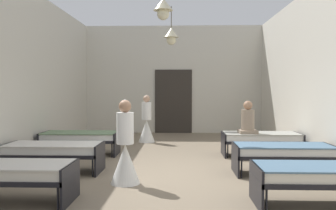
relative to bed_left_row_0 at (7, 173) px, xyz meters
The scene contains 11 objects.
ground_plane 3.00m from the bed_left_row_0, 39.96° to the left, with size 7.23×13.65×0.10m, color #7A6B56.
room_shell 4.33m from the bed_left_row_0, 55.74° to the left, with size 7.03×13.25×4.06m.
bed_left_row_0 is the anchor object (origin of this frame).
bed_right_row_0 4.53m from the bed_left_row_0, ahead, with size 1.90×0.84×0.57m.
bed_left_row_1 1.90m from the bed_left_row_0, 90.00° to the left, with size 1.90×0.84×0.57m.
bed_right_row_1 4.92m from the bed_left_row_0, 22.73° to the left, with size 1.90×0.84×0.57m.
bed_left_row_2 3.80m from the bed_left_row_0, 90.00° to the left, with size 1.90×0.84×0.57m.
bed_right_row_2 5.92m from the bed_left_row_0, 39.96° to the left, with size 1.90×0.84×0.57m.
nurse_near_aisle 1.91m from the bed_left_row_0, 35.09° to the left, with size 0.52×0.52×1.49m.
nurse_mid_aisle 6.19m from the bed_left_row_0, 76.27° to the left, with size 0.52×0.52×1.49m.
patient_seated_primary 5.61m from the bed_left_row_0, 41.56° to the left, with size 0.44×0.44×0.80m.
Camera 1 is at (0.25, -6.93, 1.65)m, focal length 37.89 mm.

